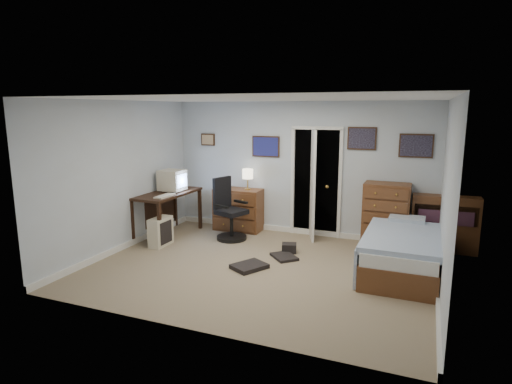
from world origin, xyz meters
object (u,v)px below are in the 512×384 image
(office_chair, at_px, (229,216))
(low_dresser, at_px, (238,209))
(tall_dresser, at_px, (386,215))
(bed, at_px, (401,251))
(computer_desk, at_px, (163,202))

(office_chair, distance_m, low_dresser, 0.61)
(office_chair, bearing_deg, tall_dresser, 30.90)
(office_chair, relative_size, low_dresser, 1.22)
(office_chair, height_order, tall_dresser, office_chair)
(low_dresser, height_order, bed, low_dresser)
(tall_dresser, bearing_deg, office_chair, -167.45)
(office_chair, bearing_deg, bed, 8.97)
(computer_desk, relative_size, tall_dresser, 1.30)
(computer_desk, bearing_deg, low_dresser, 37.81)
(computer_desk, height_order, low_dresser, computer_desk)
(tall_dresser, relative_size, bed, 0.56)
(low_dresser, bearing_deg, office_chair, -83.32)
(computer_desk, bearing_deg, tall_dresser, 12.97)
(office_chair, height_order, low_dresser, office_chair)
(bed, bearing_deg, office_chair, 170.70)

